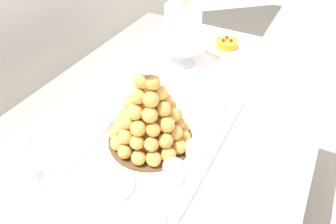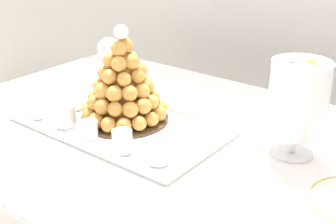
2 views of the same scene
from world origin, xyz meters
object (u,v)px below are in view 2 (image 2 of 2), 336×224
(serving_tray, at_px, (121,124))
(croquembouche, at_px, (123,86))
(dessert_cup_mid_right, at_px, (122,142))
(creme_brulee_ramekin, at_px, (77,101))
(macaron_goblet, at_px, (298,99))
(wine_glass, at_px, (109,51))
(dessert_cup_centre, at_px, (89,130))
(dessert_cup_right, at_px, (159,155))
(dessert_cup_left, at_px, (35,109))
(dessert_cup_mid_left, at_px, (66,117))

(serving_tray, relative_size, croquembouche, 2.15)
(croquembouche, bearing_deg, dessert_cup_mid_right, -48.64)
(creme_brulee_ramekin, height_order, macaron_goblet, macaron_goblet)
(dessert_cup_mid_right, distance_m, wine_glass, 0.54)
(croquembouche, bearing_deg, macaron_goblet, 14.41)
(serving_tray, distance_m, dessert_cup_centre, 0.12)
(serving_tray, height_order, dessert_cup_right, dessert_cup_right)
(dessert_cup_right, bearing_deg, wine_glass, 145.26)
(dessert_cup_left, distance_m, wine_glass, 0.38)
(serving_tray, height_order, macaron_goblet, macaron_goblet)
(dessert_cup_left, relative_size, dessert_cup_mid_left, 0.99)
(dessert_cup_right, relative_size, wine_glass, 0.30)
(croquembouche, relative_size, creme_brulee_ramekin, 2.92)
(serving_tray, distance_m, dessert_cup_right, 0.25)
(serving_tray, height_order, creme_brulee_ramekin, creme_brulee_ramekin)
(dessert_cup_centre, bearing_deg, dessert_cup_left, -178.90)
(croquembouche, height_order, dessert_cup_left, croquembouche)
(serving_tray, relative_size, dessert_cup_mid_left, 9.96)
(croquembouche, height_order, dessert_cup_centre, croquembouche)
(macaron_goblet, bearing_deg, croquembouche, -165.59)
(croquembouche, distance_m, wine_glass, 0.34)
(macaron_goblet, bearing_deg, wine_glass, 172.34)
(dessert_cup_right, xyz_separation_m, creme_brulee_ramekin, (-0.42, 0.12, -0.01))
(dessert_cup_mid_left, bearing_deg, dessert_cup_mid_right, -3.32)
(serving_tray, bearing_deg, dessert_cup_centre, -92.70)
(croquembouche, bearing_deg, wine_glass, 141.15)
(dessert_cup_left, height_order, dessert_cup_mid_left, same)
(croquembouche, bearing_deg, dessert_cup_right, -29.41)
(dessert_cup_left, distance_m, dessert_cup_mid_left, 0.12)
(dessert_cup_left, height_order, wine_glass, wine_glass)
(creme_brulee_ramekin, bearing_deg, wine_glass, 109.14)
(dessert_cup_mid_right, bearing_deg, dessert_cup_centre, 179.78)
(dessert_cup_left, distance_m, dessert_cup_right, 0.45)
(dessert_cup_mid_right, bearing_deg, dessert_cup_right, 6.05)
(croquembouche, distance_m, dessert_cup_right, 0.28)
(croquembouche, xyz_separation_m, dessert_cup_mid_right, (0.13, -0.14, -0.08))
(dessert_cup_right, distance_m, creme_brulee_ramekin, 0.44)
(serving_tray, relative_size, dessert_cup_mid_right, 10.61)
(croquembouche, height_order, macaron_goblet, croquembouche)
(serving_tray, distance_m, dessert_cup_mid_right, 0.17)
(dessert_cup_right, height_order, creme_brulee_ramekin, dessert_cup_right)
(dessert_cup_mid_left, relative_size, macaron_goblet, 0.23)
(serving_tray, height_order, dessert_cup_left, dessert_cup_left)
(serving_tray, bearing_deg, dessert_cup_mid_left, -136.23)
(dessert_cup_right, height_order, wine_glass, wine_glass)
(croquembouche, xyz_separation_m, dessert_cup_right, (0.23, -0.13, -0.08))
(croquembouche, relative_size, dessert_cup_left, 4.68)
(dessert_cup_left, xyz_separation_m, dessert_cup_mid_right, (0.34, 0.00, -0.00))
(wine_glass, bearing_deg, dessert_cup_right, -34.74)
(dessert_cup_centre, bearing_deg, dessert_cup_mid_left, 173.10)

